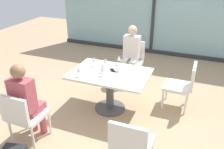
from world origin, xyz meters
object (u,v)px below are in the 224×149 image
(chair_near_window, at_px, (132,59))
(person_near_window, at_px, (131,52))
(dining_table_main, at_px, (110,81))
(wine_glass_3, at_px, (94,60))
(cell_phone_on_table, at_px, (112,70))
(wine_glass_1, at_px, (119,58))
(wine_glass_0, at_px, (79,69))
(coffee_cup, at_px, (118,69))
(person_front_left, at_px, (26,99))
(wine_glass_5, at_px, (106,61))
(chair_front_left, at_px, (23,115))
(chair_far_right, at_px, (183,84))
(wine_glass_2, at_px, (103,65))
(chair_front_right, at_px, (131,144))
(wine_glass_4, at_px, (103,69))

(chair_near_window, distance_m, person_near_window, 0.23)
(dining_table_main, bearing_deg, wine_glass_3, 158.26)
(cell_phone_on_table, bearing_deg, wine_glass_1, 48.40)
(wine_glass_0, height_order, wine_glass_3, same)
(chair_near_window, bearing_deg, wine_glass_1, -88.62)
(dining_table_main, height_order, person_near_window, person_near_window)
(chair_near_window, distance_m, coffee_cup, 1.25)
(person_front_left, xyz_separation_m, person_near_window, (0.81, 2.39, 0.00))
(person_front_left, bearing_deg, wine_glass_1, 62.29)
(coffee_cup, bearing_deg, wine_glass_5, 163.30)
(chair_front_left, xyz_separation_m, wine_glass_3, (0.44, 1.45, 0.37))
(chair_far_right, bearing_deg, person_near_window, 150.51)
(person_near_window, height_order, wine_glass_0, person_near_window)
(wine_glass_2, bearing_deg, wine_glass_3, 144.88)
(wine_glass_5, xyz_separation_m, coffee_cup, (0.27, -0.08, -0.09))
(wine_glass_5, bearing_deg, chair_front_right, -56.94)
(chair_near_window, distance_m, person_front_left, 2.64)
(chair_far_right, height_order, cell_phone_on_table, chair_far_right)
(chair_front_left, distance_m, chair_front_right, 1.62)
(coffee_cup, bearing_deg, person_front_left, -125.86)
(cell_phone_on_table, bearing_deg, dining_table_main, -134.23)
(dining_table_main, xyz_separation_m, wine_glass_3, (-0.37, 0.15, 0.30))
(chair_front_right, xyz_separation_m, wine_glass_4, (-0.87, 1.15, 0.37))
(chair_front_left, distance_m, wine_glass_2, 1.49)
(wine_glass_0, bearing_deg, chair_near_window, 75.67)
(dining_table_main, xyz_separation_m, chair_front_left, (-0.81, -1.30, -0.06))
(chair_near_window, relative_size, wine_glass_3, 4.70)
(person_near_window, height_order, wine_glass_5, person_near_window)
(chair_far_right, relative_size, coffee_cup, 9.67)
(dining_table_main, xyz_separation_m, wine_glass_5, (-0.15, 0.17, 0.30))
(wine_glass_3, height_order, wine_glass_4, same)
(chair_far_right, height_order, person_front_left, person_front_left)
(wine_glass_0, bearing_deg, dining_table_main, 38.19)
(chair_front_right, distance_m, person_near_window, 2.64)
(dining_table_main, height_order, coffee_cup, coffee_cup)
(chair_near_window, xyz_separation_m, chair_front_right, (0.81, -2.61, 0.00))
(wine_glass_0, height_order, coffee_cup, wine_glass_0)
(wine_glass_1, distance_m, wine_glass_5, 0.28)
(chair_front_right, height_order, wine_glass_3, wine_glass_3)
(chair_near_window, bearing_deg, wine_glass_5, -97.62)
(chair_near_window, bearing_deg, wine_glass_2, -94.80)
(dining_table_main, bearing_deg, cell_phone_on_table, 84.76)
(chair_front_right, bearing_deg, wine_glass_2, 125.91)
(person_front_left, xyz_separation_m, wine_glass_3, (0.44, 1.34, 0.16))
(chair_front_right, bearing_deg, coffee_cup, 116.28)
(dining_table_main, xyz_separation_m, wine_glass_0, (-0.42, -0.33, 0.30))
(wine_glass_1, xyz_separation_m, wine_glass_2, (-0.13, -0.42, 0.00))
(chair_front_right, xyz_separation_m, wine_glass_3, (-1.18, 1.45, 0.37))
(dining_table_main, height_order, wine_glass_2, wine_glass_2)
(dining_table_main, relative_size, coffee_cup, 14.91)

